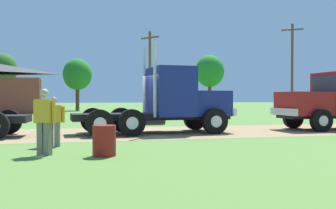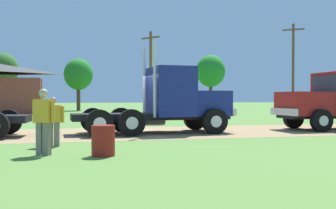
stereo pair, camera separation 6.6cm
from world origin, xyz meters
TOP-DOWN VIEW (x-y plane):
  - ground_plane at (0.00, 0.00)m, footprint 200.00×200.00m
  - dirt_track at (0.00, 0.00)m, footprint 120.00×6.29m
  - truck_foreground_white at (0.63, -0.28)m, footprint 6.94×3.01m
  - truck_near_right at (8.61, -0.35)m, footprint 7.02×2.71m
  - visitor_standing_near at (-4.31, -6.07)m, footprint 0.59×0.46m
  - visitor_walking_mid at (-4.16, -4.18)m, footprint 0.68×0.32m
  - steel_barrel at (-2.77, -6.57)m, footprint 0.61×0.61m
  - utility_pole_near at (3.65, 20.63)m, footprint 1.48×1.81m
  - utility_pole_far at (18.46, 19.83)m, footprint 1.88×1.39m
  - tree_mid at (-11.80, 33.32)m, footprint 3.51×3.51m
  - tree_right at (-3.09, 30.94)m, footprint 3.38×3.38m
  - tree_far_right at (13.41, 31.02)m, footprint 3.70×3.70m

SIDE VIEW (x-z plane):
  - ground_plane at x=0.00m, z-range 0.00..0.00m
  - dirt_track at x=0.00m, z-range 0.00..0.01m
  - steel_barrel at x=-2.77m, z-range 0.00..0.81m
  - visitor_walking_mid at x=-4.16m, z-range 0.06..1.62m
  - visitor_standing_near at x=-4.31m, z-range 0.09..1.86m
  - truck_near_right at x=8.61m, z-range -0.45..3.00m
  - truck_foreground_white at x=0.63m, z-range -0.57..3.24m
  - utility_pole_near at x=3.65m, z-range 0.25..8.16m
  - tree_right at x=-3.09m, z-range 1.17..7.31m
  - utility_pole_far at x=18.46m, z-range 0.26..9.40m
  - tree_mid at x=-11.80m, z-range 1.45..8.29m
  - tree_far_right at x=13.41m, z-range 1.40..8.36m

